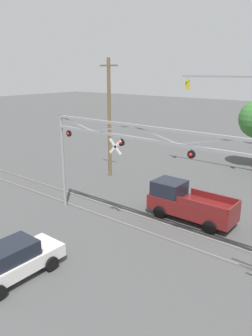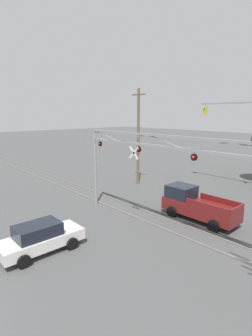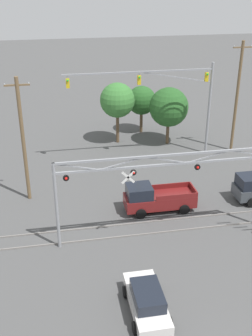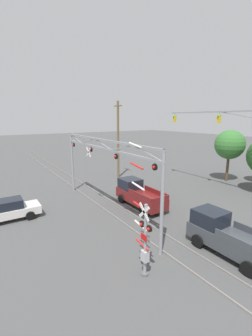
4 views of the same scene
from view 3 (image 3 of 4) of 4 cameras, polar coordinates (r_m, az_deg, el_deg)
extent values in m
cube|color=gray|center=(29.42, 4.87, -8.67)|extent=(80.00, 0.08, 0.10)
cube|color=gray|center=(30.57, 4.17, -7.18)|extent=(80.00, 0.08, 0.10)
cylinder|color=gray|center=(26.75, -9.38, -5.21)|extent=(0.21, 0.21, 6.05)
cube|color=gray|center=(26.55, 5.45, 0.46)|extent=(14.17, 0.14, 0.14)
cube|color=gray|center=(26.28, 5.51, 1.73)|extent=(14.17, 0.14, 0.14)
cube|color=gray|center=(25.54, -6.67, 0.13)|extent=(2.81, 0.08, 0.72)
cube|color=gray|center=(25.83, -0.50, 0.62)|extent=(2.81, 0.08, 0.72)
cube|color=gray|center=(26.42, 5.48, 1.09)|extent=(2.81, 0.08, 0.72)
cube|color=gray|center=(27.28, 11.14, 1.52)|extent=(2.81, 0.08, 0.72)
cube|color=gray|center=(28.38, 16.40, 1.91)|extent=(2.81, 0.08, 0.72)
cylinder|color=black|center=(25.81, -8.13, -1.36)|extent=(0.38, 0.10, 0.38)
sphere|color=red|center=(25.75, -8.12, -1.43)|extent=(0.18, 0.18, 0.18)
cylinder|color=gray|center=(25.71, -8.16, -0.88)|extent=(0.04, 0.04, 0.10)
cylinder|color=black|center=(26.25, 1.01, -0.61)|extent=(0.38, 0.10, 0.38)
sphere|color=red|center=(26.18, 1.04, -0.67)|extent=(0.18, 0.18, 0.18)
cylinder|color=gray|center=(26.14, 1.02, -0.13)|extent=(0.04, 0.04, 0.10)
cylinder|color=black|center=(27.32, 9.65, 0.12)|extent=(0.38, 0.10, 0.38)
sphere|color=red|center=(27.26, 9.70, 0.05)|extent=(0.18, 0.18, 0.18)
cylinder|color=gray|center=(27.22, 9.68, 0.57)|extent=(0.04, 0.04, 0.10)
cube|color=white|center=(26.21, 0.30, -1.27)|extent=(0.88, 0.03, 0.88)
cube|color=white|center=(26.21, 0.30, -1.27)|extent=(0.88, 0.03, 0.88)
cylinder|color=black|center=(26.19, 0.31, -1.30)|extent=(0.04, 0.04, 0.02)
cylinder|color=gray|center=(40.67, 11.17, 7.77)|extent=(0.24, 0.24, 8.84)
cube|color=gray|center=(37.72, 1.80, 12.87)|extent=(13.53, 0.14, 0.14)
cube|color=gray|center=(38.70, 6.80, 12.13)|extent=(6.78, 0.08, 1.28)
cylinder|color=gray|center=(36.96, -7.96, 12.14)|extent=(0.04, 0.04, 0.30)
cube|color=gold|center=(37.09, -7.90, 11.30)|extent=(0.30, 0.26, 0.82)
sphere|color=green|center=(36.86, -7.91, 11.65)|extent=(0.18, 0.18, 0.18)
cylinder|color=gray|center=(37.75, 1.80, 12.65)|extent=(0.04, 0.04, 0.30)
cube|color=gold|center=(37.88, 1.79, 11.83)|extent=(0.30, 0.26, 0.82)
sphere|color=green|center=(37.66, 1.85, 12.18)|extent=(0.18, 0.18, 0.18)
cylinder|color=gray|center=(39.54, 10.93, 12.81)|extent=(0.04, 0.04, 0.30)
cube|color=gold|center=(39.66, 10.87, 12.02)|extent=(0.30, 0.26, 0.82)
sphere|color=green|center=(39.45, 10.98, 12.36)|extent=(0.18, 0.18, 0.18)
cube|color=maroon|center=(31.60, 4.60, -4.35)|extent=(5.28, 1.84, 0.88)
cube|color=black|center=(30.82, 1.81, -3.20)|extent=(1.82, 1.70, 0.89)
cube|color=maroon|center=(30.81, 6.87, -3.93)|extent=(3.06, 0.08, 0.40)
cube|color=maroon|center=(32.28, 5.97, -2.41)|extent=(3.06, 0.08, 0.40)
cube|color=maroon|center=(32.00, 9.13, -2.88)|extent=(0.10, 1.76, 0.40)
cylinder|color=black|center=(30.70, 2.04, -6.21)|extent=(0.78, 0.24, 0.78)
cylinder|color=black|center=(32.26, 1.32, -4.49)|extent=(0.78, 0.24, 0.78)
cylinder|color=black|center=(31.49, 7.90, -5.58)|extent=(0.78, 0.24, 0.78)
cylinder|color=black|center=(33.01, 6.91, -3.93)|extent=(0.78, 0.24, 0.78)
cube|color=black|center=(33.59, 16.39, -1.74)|extent=(1.72, 1.70, 0.89)
cylinder|color=black|center=(33.46, 16.70, -4.50)|extent=(0.78, 0.24, 0.78)
cylinder|color=black|center=(34.90, 15.38, -3.00)|extent=(0.78, 0.24, 0.78)
cube|color=silver|center=(23.26, 2.81, -17.72)|extent=(1.74, 4.39, 0.61)
cube|color=black|center=(22.70, 2.95, -16.85)|extent=(1.48, 2.28, 0.67)
cylinder|color=black|center=(24.27, -0.06, -16.42)|extent=(0.24, 0.67, 0.67)
cylinder|color=black|center=(24.57, 4.15, -15.87)|extent=(0.24, 0.67, 0.67)
cylinder|color=black|center=(22.42, 1.25, -20.86)|extent=(0.24, 0.67, 0.67)
cylinder|color=black|center=(22.75, 5.90, -20.17)|extent=(0.24, 0.67, 0.67)
cylinder|color=brown|center=(32.23, -13.74, 3.52)|extent=(0.28, 0.28, 9.69)
cube|color=brown|center=(30.93, -14.56, 10.82)|extent=(1.80, 0.12, 0.12)
cylinder|color=silver|center=(30.98, -16.12, 10.85)|extent=(0.08, 0.08, 0.12)
cylinder|color=silver|center=(30.86, -13.04, 11.14)|extent=(0.08, 0.08, 0.12)
cylinder|color=brown|center=(41.67, 14.77, 9.12)|extent=(0.28, 0.28, 10.62)
cube|color=brown|center=(40.65, 15.53, 15.48)|extent=(1.80, 0.12, 0.12)
cylinder|color=silver|center=(40.29, 14.46, 15.66)|extent=(0.08, 0.08, 0.12)
cylinder|color=silver|center=(40.99, 16.62, 15.58)|extent=(0.08, 0.08, 0.12)
cylinder|color=brown|center=(43.46, -1.15, 5.54)|extent=(0.32, 0.32, 3.28)
sphere|color=#387533|center=(42.55, -1.18, 9.17)|extent=(3.50, 3.50, 3.50)
cylinder|color=brown|center=(43.51, 5.66, 4.90)|extent=(0.32, 0.32, 2.51)
sphere|color=#265623|center=(42.66, 5.81, 8.21)|extent=(3.93, 3.93, 3.93)
cylinder|color=brown|center=(46.45, 2.07, 6.38)|extent=(0.32, 0.32, 2.52)
sphere|color=#265623|center=(45.72, 2.12, 9.15)|extent=(3.09, 3.09, 3.09)
camera|label=1|loc=(20.14, 43.06, -4.98)|focal=35.00mm
camera|label=2|loc=(22.13, 40.93, -6.11)|focal=28.00mm
camera|label=4|loc=(28.49, 42.44, 0.26)|focal=24.00mm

